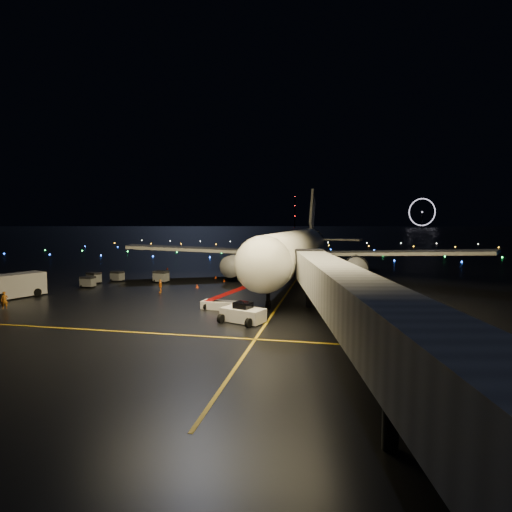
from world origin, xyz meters
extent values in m
plane|color=black|center=(0.00, 300.00, 0.00)|extent=(2000.00, 2000.00, 0.00)
cube|color=gold|center=(12.00, 15.00, 0.01)|extent=(0.25, 80.00, 0.02)
cube|color=gold|center=(-5.00, -10.00, 0.01)|extent=(60.00, 0.25, 0.02)
cube|color=silver|center=(9.72, -4.62, 0.98)|extent=(4.60, 3.44, 1.95)
cube|color=silver|center=(-21.65, 2.00, 1.56)|extent=(5.40, 8.87, 3.12)
imported|color=orange|center=(-17.62, -4.06, 0.97)|extent=(0.84, 0.79, 1.94)
imported|color=orange|center=(-5.11, 9.05, 0.90)|extent=(0.58, 1.10, 1.80)
cone|color=#FD4310|center=(-1.53, 13.82, 0.25)|extent=(0.45, 0.45, 0.51)
cone|color=#FD4310|center=(-1.74, 23.85, 0.25)|extent=(0.59, 0.59, 0.50)
cone|color=#FD4310|center=(0.79, 20.27, 0.25)|extent=(0.50, 0.50, 0.50)
cone|color=#FD4310|center=(-15.05, 33.88, 0.26)|extent=(0.56, 0.56, 0.52)
cylinder|color=black|center=(-60.00, 740.00, 32.00)|extent=(1.80, 1.80, 64.00)
cube|color=gray|center=(-8.97, 17.66, 0.92)|extent=(2.38, 1.85, 1.84)
cube|color=gray|center=(-17.52, 11.03, 0.81)|extent=(1.93, 1.38, 1.62)
cube|color=gray|center=(-18.97, 14.74, 0.87)|extent=(2.43, 2.09, 1.74)
cube|color=gray|center=(-16.60, 17.57, 0.81)|extent=(2.16, 1.72, 1.63)
camera|label=1|loc=(18.34, -41.47, 9.60)|focal=28.00mm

